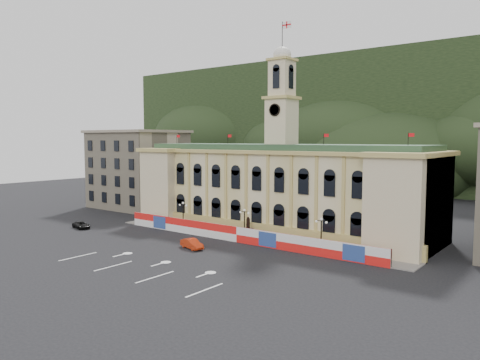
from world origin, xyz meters
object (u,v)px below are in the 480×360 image
Objects in this scene: statue at (248,232)px; lamp_center at (244,222)px; black_suv at (81,225)px; red_sedan at (192,244)px.

lamp_center is (0.00, -1.00, 1.89)m from statue.
statue is at bearing -57.08° from black_suv.
statue is 0.72× the size of lamp_center.
lamp_center reaches higher than statue.
red_sedan is at bearing -105.23° from lamp_center.
statue is at bearing 90.00° from lamp_center.
statue is 11.00m from red_sedan.
lamp_center is 1.08× the size of red_sedan.
lamp_center is at bearing -58.76° from black_suv.
red_sedan is (-2.63, -9.67, -2.33)m from lamp_center.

